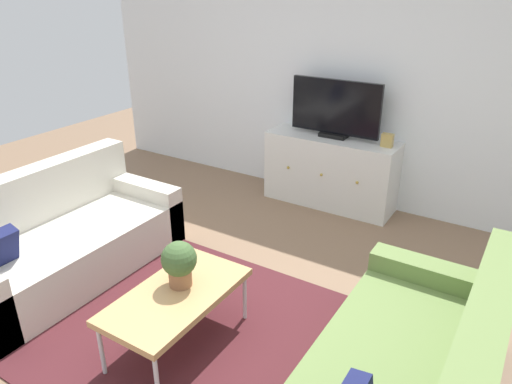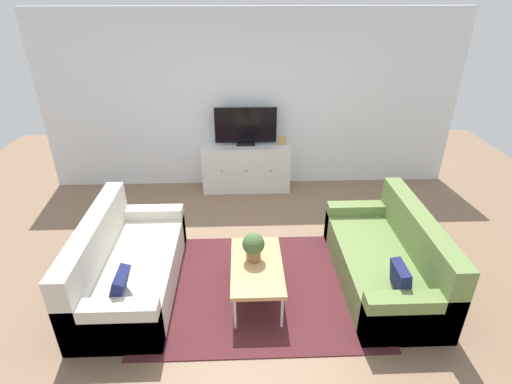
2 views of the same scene
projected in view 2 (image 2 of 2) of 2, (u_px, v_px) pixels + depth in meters
The scene contains 10 objects.
ground_plane at pixel (258, 278), 4.53m from camera, with size 10.00×10.00×0.00m, color #84664C.
wall_back at pixel (251, 102), 6.16m from camera, with size 6.40×0.12×2.70m, color white.
area_rug at pixel (259, 287), 4.39m from camera, with size 2.50×1.90×0.01m, color #4C1E23.
couch_left_side at pixel (124, 268), 4.26m from camera, with size 0.89×1.84×0.85m.
couch_right_side at pixel (390, 262), 4.36m from camera, with size 0.89×1.84×0.85m.
coffee_table at pixel (257, 267), 4.09m from camera, with size 0.53×0.98×0.42m.
potted_plant at pixel (253, 246), 4.07m from camera, with size 0.23×0.23×0.31m.
tv_console at pixel (246, 167), 6.36m from camera, with size 1.37×0.47×0.75m.
flat_screen_tv at pixel (246, 126), 6.07m from camera, with size 0.94×0.16×0.59m.
mantel_clock at pixel (282, 140), 6.18m from camera, with size 0.11×0.07×0.13m, color tan.
Camera 2 is at (-0.16, -3.55, 2.97)m, focal length 28.00 mm.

